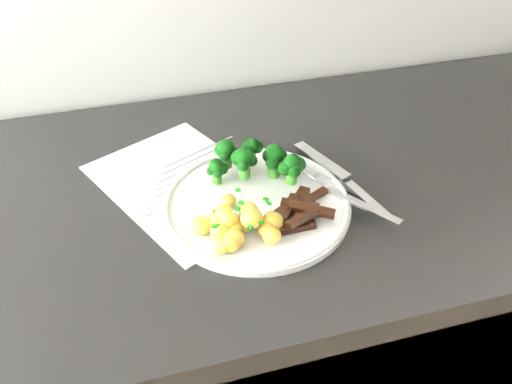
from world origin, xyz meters
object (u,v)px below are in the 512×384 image
(counter, at_px, (276,354))
(recipe_paper, at_px, (185,184))
(beef_strips, at_px, (298,210))
(knife, at_px, (352,187))
(potatoes, at_px, (237,225))
(fork, at_px, (348,196))
(broccoli, at_px, (257,159))
(plate, at_px, (256,204))

(counter, distance_m, recipe_paper, 0.48)
(counter, bearing_deg, recipe_paper, 168.21)
(beef_strips, bearing_deg, knife, 21.87)
(counter, height_order, beef_strips, beef_strips)
(potatoes, relative_size, fork, 0.70)
(potatoes, bearing_deg, broccoli, 61.99)
(plate, height_order, broccoli, broccoli)
(recipe_paper, distance_m, plate, 0.12)
(plate, bearing_deg, fork, -13.35)
(broccoli, bearing_deg, potatoes, -118.01)
(recipe_paper, height_order, beef_strips, beef_strips)
(knife, bearing_deg, fork, -125.09)
(recipe_paper, distance_m, fork, 0.25)
(counter, xyz_separation_m, potatoes, (-0.10, -0.11, 0.48))
(plate, xyz_separation_m, beef_strips, (0.05, -0.04, 0.01))
(beef_strips, bearing_deg, fork, 8.37)
(potatoes, xyz_separation_m, beef_strips, (0.09, 0.01, -0.01))
(recipe_paper, distance_m, potatoes, 0.15)
(fork, bearing_deg, broccoli, 141.71)
(potatoes, height_order, beef_strips, potatoes)
(fork, bearing_deg, potatoes, -171.71)
(counter, relative_size, beef_strips, 20.55)
(broccoli, height_order, fork, broccoli)
(beef_strips, xyz_separation_m, fork, (0.08, 0.01, -0.00))
(counter, height_order, broccoli, broccoli)
(plate, bearing_deg, knife, -0.94)
(recipe_paper, relative_size, potatoes, 2.87)
(beef_strips, relative_size, knife, 0.55)
(broccoli, height_order, knife, broccoli)
(recipe_paper, distance_m, knife, 0.26)
(recipe_paper, height_order, potatoes, potatoes)
(counter, height_order, knife, knife)
(plate, distance_m, fork, 0.14)
(plate, xyz_separation_m, broccoli, (0.02, 0.06, 0.04))
(recipe_paper, relative_size, fork, 2.02)
(recipe_paper, xyz_separation_m, knife, (0.24, -0.09, 0.01))
(recipe_paper, relative_size, knife, 1.65)
(beef_strips, relative_size, fork, 0.67)
(broccoli, height_order, beef_strips, broccoli)
(beef_strips, bearing_deg, plate, 139.46)
(beef_strips, distance_m, knife, 0.11)
(fork, bearing_deg, counter, 131.34)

